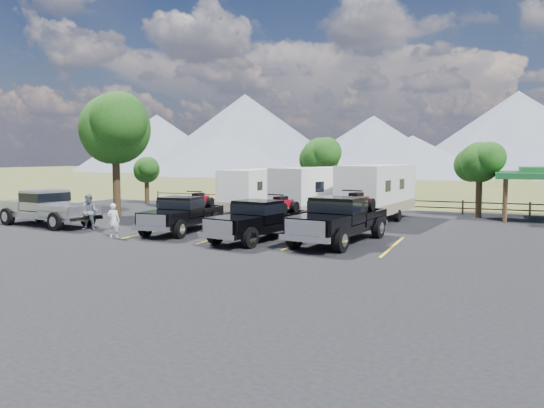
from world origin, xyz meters
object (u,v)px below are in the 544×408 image
at_px(trailer_left, 254,191).
at_px(person_a, 114,221).
at_px(trailer_right, 377,192).
at_px(rig_left, 183,213).
at_px(tree_big_nw, 115,129).
at_px(rig_center, 261,219).
at_px(trailer_center, 319,192).
at_px(rig_right, 340,218).
at_px(person_b, 90,212).
at_px(pickup_silver, 47,207).

bearing_deg(trailer_left, person_a, -100.17).
height_order(trailer_right, person_a, trailer_right).
height_order(trailer_left, person_a, trailer_left).
bearing_deg(rig_left, tree_big_nw, 146.28).
height_order(tree_big_nw, rig_center, tree_big_nw).
height_order(tree_big_nw, person_a, tree_big_nw).
relative_size(trailer_right, person_a, 5.86).
height_order(trailer_center, person_a, trailer_center).
bearing_deg(tree_big_nw, trailer_right, 12.73).
distance_m(rig_right, trailer_center, 8.74).
bearing_deg(trailer_right, person_b, -136.83).
xyz_separation_m(tree_big_nw, trailer_right, (16.09, 3.63, -3.83)).
bearing_deg(rig_center, pickup_silver, -168.56).
relative_size(trailer_left, trailer_center, 0.95).
bearing_deg(pickup_silver, rig_left, 105.42).
bearing_deg(rig_right, rig_center, -160.96).
distance_m(rig_left, rig_right, 8.22).
bearing_deg(trailer_right, trailer_left, -177.17).
relative_size(tree_big_nw, person_b, 4.20).
height_order(tree_big_nw, trailer_left, tree_big_nw).
relative_size(trailer_center, person_a, 5.56).
distance_m(rig_center, trailer_left, 10.94).
xyz_separation_m(trailer_left, person_b, (-4.75, -10.14, -0.62)).
bearing_deg(rig_center, person_a, -151.07).
bearing_deg(rig_center, tree_big_nw, 167.65).
relative_size(rig_left, person_b, 3.27).
distance_m(person_a, person_b, 3.45).
height_order(rig_left, trailer_left, trailer_left).
relative_size(rig_left, trailer_right, 0.64).
bearing_deg(rig_right, trailer_center, 121.76).
distance_m(trailer_center, person_a, 12.67).
bearing_deg(person_b, trailer_right, 13.12).
distance_m(rig_center, pickup_silver, 12.84).
height_order(trailer_center, trailer_right, trailer_right).
bearing_deg(trailer_center, rig_center, -75.33).
distance_m(rig_right, person_b, 13.16).
distance_m(rig_left, person_a, 3.56).
xyz_separation_m(rig_left, rig_right, (8.21, -0.22, 0.13)).
relative_size(tree_big_nw, person_a, 4.81).
xyz_separation_m(trailer_center, person_a, (-6.63, -10.76, -0.84)).
bearing_deg(person_b, rig_center, -21.17).
relative_size(rig_left, trailer_left, 0.71).
relative_size(trailer_center, trailer_right, 0.95).
bearing_deg(rig_right, person_b, -167.50).
distance_m(tree_big_nw, person_b, 8.12).
distance_m(trailer_center, pickup_silver, 15.52).
bearing_deg(trailer_center, rig_right, -51.47).
bearing_deg(trailer_right, tree_big_nw, -160.41).
bearing_deg(trailer_right, rig_left, -127.40).
bearing_deg(tree_big_nw, trailer_left, 28.29).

